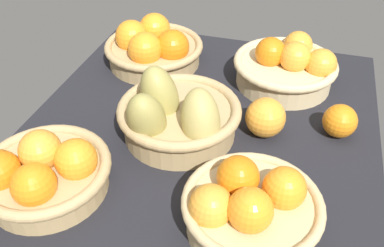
% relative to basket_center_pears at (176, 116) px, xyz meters
% --- Properties ---
extents(market_tray, '(0.84, 0.72, 0.03)m').
position_rel_basket_center_pears_xyz_m(market_tray, '(0.03, -0.04, -0.07)').
color(market_tray, black).
rests_on(market_tray, ground).
extents(basket_center_pears, '(0.25, 0.25, 0.15)m').
position_rel_basket_center_pears_xyz_m(basket_center_pears, '(0.00, 0.00, 0.00)').
color(basket_center_pears, tan).
rests_on(basket_center_pears, market_tray).
extents(basket_near_left, '(0.22, 0.22, 0.12)m').
position_rel_basket_center_pears_xyz_m(basket_near_left, '(-0.18, -0.18, -0.00)').
color(basket_near_left, tan).
rests_on(basket_near_left, market_tray).
extents(basket_near_right, '(0.24, 0.24, 0.12)m').
position_rel_basket_center_pears_xyz_m(basket_near_right, '(0.26, -0.19, -0.00)').
color(basket_near_right, '#D3BC8C').
rests_on(basket_near_right, market_tray).
extents(basket_far_left, '(0.23, 0.23, 0.11)m').
position_rel_basket_center_pears_xyz_m(basket_far_left, '(-0.20, 0.17, -0.01)').
color(basket_far_left, tan).
rests_on(basket_far_left, market_tray).
extents(basket_far_right, '(0.25, 0.25, 0.11)m').
position_rel_basket_center_pears_xyz_m(basket_far_right, '(0.26, 0.15, -0.01)').
color(basket_far_right, tan).
rests_on(basket_far_right, market_tray).
extents(loose_orange_front_gap, '(0.07, 0.07, 0.07)m').
position_rel_basket_center_pears_xyz_m(loose_orange_front_gap, '(0.10, -0.31, -0.02)').
color(loose_orange_front_gap, orange).
rests_on(loose_orange_front_gap, market_tray).
extents(loose_orange_back_gap, '(0.08, 0.08, 0.08)m').
position_rel_basket_center_pears_xyz_m(loose_orange_back_gap, '(0.06, -0.17, -0.01)').
color(loose_orange_back_gap, '#F49E33').
rests_on(loose_orange_back_gap, market_tray).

